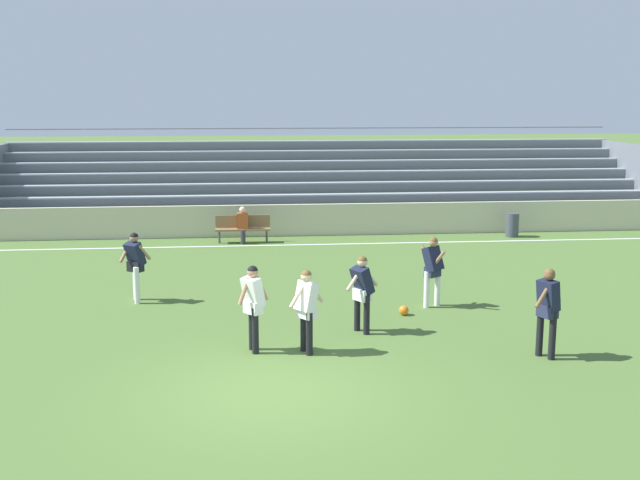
{
  "coord_description": "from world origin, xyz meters",
  "views": [
    {
      "loc": [
        -0.32,
        -11.93,
        4.85
      ],
      "look_at": [
        1.39,
        6.06,
        1.39
      ],
      "focal_mm": 42.95,
      "sensor_mm": 36.0,
      "label": 1
    }
  ],
  "objects_px": {
    "player_dark_wide_right": "(362,288)",
    "player_white_deep_cover": "(306,304)",
    "spectator_seated": "(243,222)",
    "player_dark_wide_left": "(548,305)",
    "bench_far_right": "(243,226)",
    "bleacher_stand": "(322,180)",
    "soccer_ball": "(404,310)",
    "player_dark_pressing_high": "(433,266)",
    "player_white_on_ball": "(253,301)",
    "trash_bin": "(512,225)",
    "player_dark_trailing_run": "(135,261)"
  },
  "relations": [
    {
      "from": "player_dark_wide_right",
      "to": "player_dark_pressing_high",
      "type": "xyz_separation_m",
      "value": [
        1.91,
        1.79,
        0.02
      ]
    },
    {
      "from": "trash_bin",
      "to": "player_dark_wide_left",
      "type": "bearing_deg",
      "value": -106.55
    },
    {
      "from": "player_white_deep_cover",
      "to": "soccer_ball",
      "type": "height_order",
      "value": "player_white_deep_cover"
    },
    {
      "from": "trash_bin",
      "to": "player_dark_wide_right",
      "type": "xyz_separation_m",
      "value": [
        -6.76,
        -10.19,
        0.54
      ]
    },
    {
      "from": "player_dark_wide_right",
      "to": "player_white_deep_cover",
      "type": "bearing_deg",
      "value": -136.72
    },
    {
      "from": "bleacher_stand",
      "to": "player_dark_wide_left",
      "type": "height_order",
      "value": "bleacher_stand"
    },
    {
      "from": "trash_bin",
      "to": "player_white_deep_cover",
      "type": "xyz_separation_m",
      "value": [
        -8.0,
        -11.35,
        0.55
      ]
    },
    {
      "from": "spectator_seated",
      "to": "player_dark_wide_left",
      "type": "bearing_deg",
      "value": -64.31
    },
    {
      "from": "player_dark_wide_right",
      "to": "player_dark_pressing_high",
      "type": "height_order",
      "value": "player_dark_pressing_high"
    },
    {
      "from": "spectator_seated",
      "to": "trash_bin",
      "type": "bearing_deg",
      "value": 1.61
    },
    {
      "from": "player_white_deep_cover",
      "to": "spectator_seated",
      "type": "bearing_deg",
      "value": 96.39
    },
    {
      "from": "player_dark_trailing_run",
      "to": "trash_bin",
      "type": "bearing_deg",
      "value": 31.97
    },
    {
      "from": "player_dark_wide_left",
      "to": "soccer_ball",
      "type": "xyz_separation_m",
      "value": [
        -2.07,
        2.99,
        -0.91
      ]
    },
    {
      "from": "trash_bin",
      "to": "player_dark_pressing_high",
      "type": "xyz_separation_m",
      "value": [
        -4.85,
        -8.4,
        0.56
      ]
    },
    {
      "from": "bleacher_stand",
      "to": "spectator_seated",
      "type": "height_order",
      "value": "bleacher_stand"
    },
    {
      "from": "trash_bin",
      "to": "player_dark_trailing_run",
      "type": "relative_size",
      "value": 0.49
    },
    {
      "from": "bleacher_stand",
      "to": "bench_far_right",
      "type": "height_order",
      "value": "bleacher_stand"
    },
    {
      "from": "bleacher_stand",
      "to": "bench_far_right",
      "type": "relative_size",
      "value": 14.16
    },
    {
      "from": "player_white_deep_cover",
      "to": "player_dark_wide_right",
      "type": "bearing_deg",
      "value": 43.28
    },
    {
      "from": "bench_far_right",
      "to": "player_white_on_ball",
      "type": "bearing_deg",
      "value": -88.73
    },
    {
      "from": "player_dark_trailing_run",
      "to": "soccer_ball",
      "type": "height_order",
      "value": "player_dark_trailing_run"
    },
    {
      "from": "player_white_on_ball",
      "to": "soccer_ball",
      "type": "distance_m",
      "value": 4.07
    },
    {
      "from": "player_dark_trailing_run",
      "to": "player_dark_wide_right",
      "type": "bearing_deg",
      "value": -30.06
    },
    {
      "from": "trash_bin",
      "to": "player_dark_pressing_high",
      "type": "bearing_deg",
      "value": -120.02
    },
    {
      "from": "player_dark_wide_right",
      "to": "bleacher_stand",
      "type": "bearing_deg",
      "value": 87.66
    },
    {
      "from": "trash_bin",
      "to": "player_white_deep_cover",
      "type": "bearing_deg",
      "value": -125.16
    },
    {
      "from": "player_white_on_ball",
      "to": "soccer_ball",
      "type": "bearing_deg",
      "value": 32.51
    },
    {
      "from": "player_dark_wide_right",
      "to": "soccer_ball",
      "type": "distance_m",
      "value": 1.81
    },
    {
      "from": "bleacher_stand",
      "to": "player_white_deep_cover",
      "type": "xyz_separation_m",
      "value": [
        -1.84,
        -15.92,
        -0.56
      ]
    },
    {
      "from": "player_white_deep_cover",
      "to": "soccer_ball",
      "type": "bearing_deg",
      "value": 44.48
    },
    {
      "from": "spectator_seated",
      "to": "player_dark_pressing_high",
      "type": "distance_m",
      "value": 9.25
    },
    {
      "from": "player_white_on_ball",
      "to": "player_white_deep_cover",
      "type": "distance_m",
      "value": 1.01
    },
    {
      "from": "bench_far_right",
      "to": "player_dark_wide_left",
      "type": "relative_size",
      "value": 1.05
    },
    {
      "from": "trash_bin",
      "to": "player_dark_pressing_high",
      "type": "distance_m",
      "value": 9.72
    },
    {
      "from": "player_dark_wide_right",
      "to": "player_dark_wide_left",
      "type": "distance_m",
      "value": 3.68
    },
    {
      "from": "bleacher_stand",
      "to": "soccer_ball",
      "type": "xyz_separation_m",
      "value": [
        0.52,
        -13.61,
        -1.41
      ]
    },
    {
      "from": "player_white_on_ball",
      "to": "bleacher_stand",
      "type": "bearing_deg",
      "value": 79.79
    },
    {
      "from": "bench_far_right",
      "to": "trash_bin",
      "type": "bearing_deg",
      "value": 0.89
    },
    {
      "from": "spectator_seated",
      "to": "player_dark_wide_left",
      "type": "relative_size",
      "value": 0.71
    },
    {
      "from": "bleacher_stand",
      "to": "player_white_on_ball",
      "type": "relative_size",
      "value": 15.15
    },
    {
      "from": "bleacher_stand",
      "to": "player_white_deep_cover",
      "type": "height_order",
      "value": "bleacher_stand"
    },
    {
      "from": "bench_far_right",
      "to": "spectator_seated",
      "type": "xyz_separation_m",
      "value": [
        -0.0,
        -0.12,
        0.16
      ]
    },
    {
      "from": "bleacher_stand",
      "to": "trash_bin",
      "type": "bearing_deg",
      "value": -36.55
    },
    {
      "from": "bench_far_right",
      "to": "soccer_ball",
      "type": "bearing_deg",
      "value": -67.99
    },
    {
      "from": "player_dark_pressing_high",
      "to": "player_white_on_ball",
      "type": "bearing_deg",
      "value": -146.16
    },
    {
      "from": "spectator_seated",
      "to": "player_white_deep_cover",
      "type": "height_order",
      "value": "player_white_deep_cover"
    },
    {
      "from": "player_dark_wide_left",
      "to": "soccer_ball",
      "type": "relative_size",
      "value": 7.76
    },
    {
      "from": "bleacher_stand",
      "to": "soccer_ball",
      "type": "height_order",
      "value": "bleacher_stand"
    },
    {
      "from": "bench_far_right",
      "to": "player_white_deep_cover",
      "type": "xyz_separation_m",
      "value": [
        1.24,
        -11.21,
        0.41
      ]
    },
    {
      "from": "spectator_seated",
      "to": "player_dark_wide_left",
      "type": "xyz_separation_m",
      "value": [
        5.66,
        -11.77,
        0.32
      ]
    }
  ]
}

